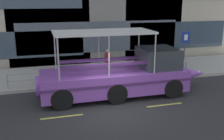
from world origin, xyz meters
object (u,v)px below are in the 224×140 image
Objects in this scene: pedestrian_near_bow at (147,59)px; duck_tour_boat at (124,75)px; parking_sign at (185,45)px; pedestrian_mid_left at (108,60)px.

duck_tour_boat is at bearing -131.16° from pedestrian_near_bow.
pedestrian_near_bow is at bearing 48.84° from duck_tour_boat.
pedestrian_near_bow is at bearing 177.21° from parking_sign.
pedestrian_mid_left is at bearing 174.57° from pedestrian_near_bow.
duck_tour_boat reaches higher than pedestrian_near_bow.
duck_tour_boat is at bearing -88.80° from pedestrian_mid_left.
pedestrian_near_bow is (2.47, 2.83, 0.10)m from duck_tour_boat.
parking_sign is at bearing -4.09° from pedestrian_mid_left.
duck_tour_boat reaches higher than parking_sign.
parking_sign reaches higher than pedestrian_mid_left.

